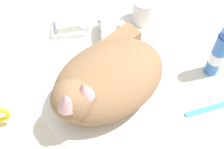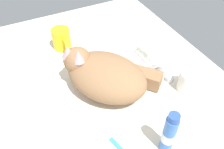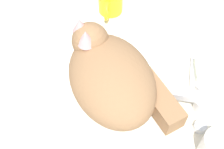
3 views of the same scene
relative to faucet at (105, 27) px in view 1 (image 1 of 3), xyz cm
name	(u,v)px [view 1 (image 1 of 3)]	position (x,y,z in cm)	size (l,w,h in cm)	color
ground_plane	(109,98)	(0.00, -19.41, -3.99)	(110.00, 82.50, 3.00)	silver
sink_basin	(109,93)	(0.00, -19.41, -2.08)	(31.81, 31.81, 0.83)	white
faucet	(105,27)	(0.00, 0.00, 0.00)	(13.52, 11.38, 5.53)	silver
cat	(105,79)	(-1.00, -19.63, 4.25)	(32.06, 32.43, 14.49)	#936B47
rinse_cup	(144,10)	(11.00, 4.36, 1.10)	(6.54, 6.54, 7.19)	white
soap_dish	(68,28)	(-9.78, 2.14, -1.89)	(9.00, 6.40, 1.20)	white
soap_bar	(68,23)	(-9.78, 2.14, -0.25)	(6.22, 4.81, 2.09)	silver
toothpaste_bottle	(218,54)	(25.34, -14.43, 4.22)	(3.37, 3.37, 14.37)	#3870C6
toothbrush	(218,105)	(24.33, -24.37, -1.97)	(14.14, 4.55, 1.60)	#388CD8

